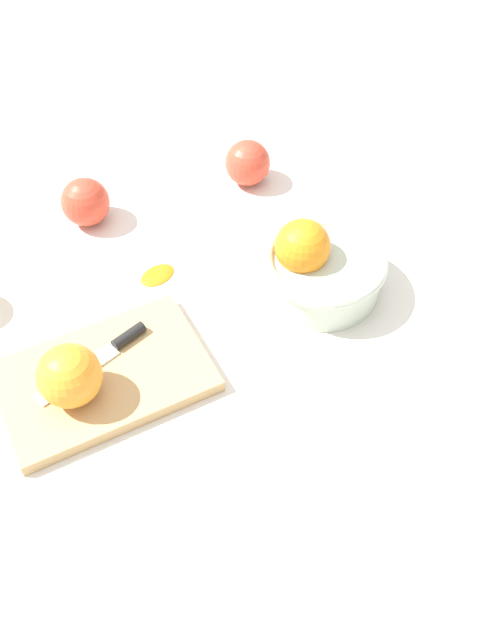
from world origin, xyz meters
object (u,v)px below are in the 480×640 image
(bowl, at_px, (319,267))
(apple_front_left, at_px, (248,163))
(apple_front_center, at_px, (85,202))
(cutting_board, at_px, (104,377))
(knife, at_px, (107,352))
(orange_on_board, at_px, (69,376))

(bowl, bearing_deg, apple_front_left, -106.00)
(apple_front_left, distance_m, apple_front_center, 0.25)
(bowl, distance_m, cutting_board, 0.31)
(bowl, relative_size, knife, 1.07)
(bowl, xyz_separation_m, cutting_board, (0.31, -0.04, -0.03))
(cutting_board, xyz_separation_m, apple_front_center, (-0.13, -0.27, 0.03))
(knife, distance_m, apple_front_center, 0.27)
(cutting_board, relative_size, orange_on_board, 3.32)
(cutting_board, bearing_deg, orange_on_board, 9.56)
(orange_on_board, height_order, apple_front_center, orange_on_board)
(bowl, height_order, cutting_board, bowl)
(apple_front_center, bearing_deg, orange_on_board, 58.16)
(orange_on_board, xyz_separation_m, apple_front_center, (-0.17, -0.27, -0.02))
(orange_on_board, bearing_deg, cutting_board, -170.44)
(bowl, distance_m, orange_on_board, 0.35)
(cutting_board, xyz_separation_m, apple_front_left, (-0.37, -0.20, 0.03))
(apple_front_center, bearing_deg, cutting_board, 64.12)
(cutting_board, height_order, knife, knife)
(orange_on_board, bearing_deg, apple_front_center, -121.84)
(bowl, xyz_separation_m, knife, (0.29, -0.06, -0.02))
(apple_front_left, bearing_deg, orange_on_board, 26.14)
(bowl, xyz_separation_m, apple_front_left, (-0.07, -0.24, -0.01))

